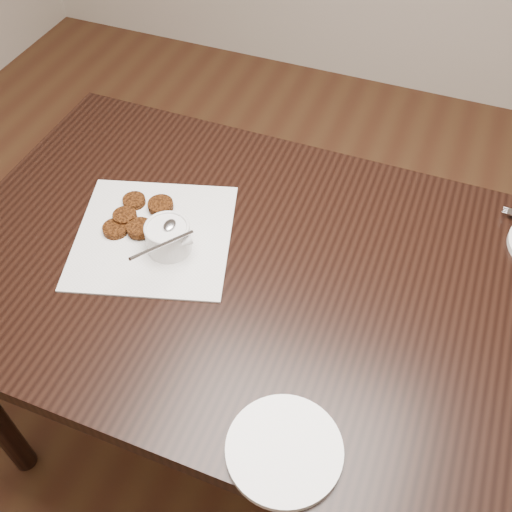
% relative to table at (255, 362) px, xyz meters
% --- Properties ---
extents(floor, '(4.00, 4.00, 0.00)m').
position_rel_table_xyz_m(floor, '(0.04, -0.04, -0.38)').
color(floor, '#50311B').
rests_on(floor, ground).
extents(table, '(1.32, 0.85, 0.75)m').
position_rel_table_xyz_m(table, '(0.00, 0.00, 0.00)').
color(table, black).
rests_on(table, floor).
extents(napkin, '(0.41, 0.41, 0.00)m').
position_rel_table_xyz_m(napkin, '(-0.24, 0.00, 0.38)').
color(napkin, silver).
rests_on(napkin, table).
extents(sauce_ramekin, '(0.13, 0.13, 0.13)m').
position_rel_table_xyz_m(sauce_ramekin, '(-0.19, -0.02, 0.44)').
color(sauce_ramekin, silver).
rests_on(sauce_ramekin, napkin).
extents(patty_cluster, '(0.24, 0.24, 0.02)m').
position_rel_table_xyz_m(patty_cluster, '(-0.29, 0.03, 0.39)').
color(patty_cluster, '#622D0D').
rests_on(patty_cluster, napkin).
extents(plate_empty, '(0.25, 0.25, 0.01)m').
position_rel_table_xyz_m(plate_empty, '(0.19, -0.35, 0.38)').
color(plate_empty, white).
rests_on(plate_empty, table).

